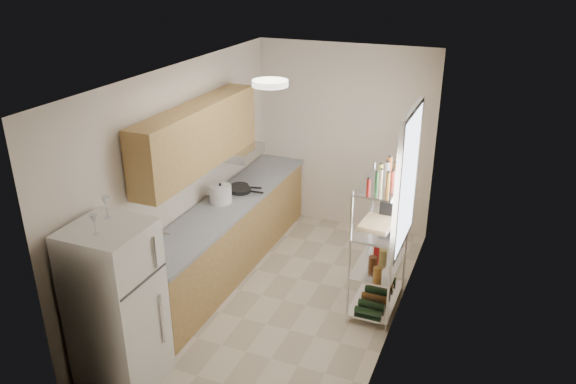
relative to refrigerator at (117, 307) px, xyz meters
The scene contains 16 objects.
room 2.01m from the refrigerator, 63.46° to the left, with size 2.52×4.42×2.62m.
counter_run 2.21m from the refrigerator, 91.28° to the left, with size 0.63×3.51×0.90m.
upper_cabinets 2.11m from the refrigerator, 95.74° to the left, with size 0.33×2.20×0.72m, color tan.
range_hood 2.71m from the refrigerator, 92.82° to the left, with size 0.50×0.60×0.12m, color #B7BABC.
window 3.06m from the refrigerator, 44.96° to the left, with size 0.06×1.00×1.46m, color white.
bakers_rack 2.79m from the refrigerator, 47.38° to the left, with size 0.45×0.90×1.73m.
ceiling_dome 2.45m from the refrigerator, 58.89° to the left, with size 0.34×0.34×0.06m, color white.
refrigerator is the anchor object (origin of this frame).
wine_glass_a 0.89m from the refrigerator, 85.15° to the right, with size 0.06×0.06×0.18m, color silver, non-canonical shape.
wine_glass_b 0.91m from the refrigerator, 122.09° to the left, with size 0.07×0.07×0.19m, color silver, non-canonical shape.
rice_cooker 2.17m from the refrigerator, 93.13° to the left, with size 0.27×0.27×0.21m, color silver.
frying_pan_large 2.53m from the refrigerator, 90.95° to the left, with size 0.27×0.27×0.05m, color black.
frying_pan_small 2.62m from the refrigerator, 92.16° to the left, with size 0.23×0.23×0.05m, color black.
cutting_board 2.76m from the refrigerator, 48.45° to the left, with size 0.31×0.41×0.03m, color tan.
espresso_machine 3.04m from the refrigerator, 51.47° to the left, with size 0.16×0.24×0.28m, color black.
storage_bag 2.90m from the refrigerator, 50.69° to the left, with size 0.10×0.14×0.16m, color #9F1315.
Camera 1 is at (2.10, -5.02, 3.69)m, focal length 35.00 mm.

